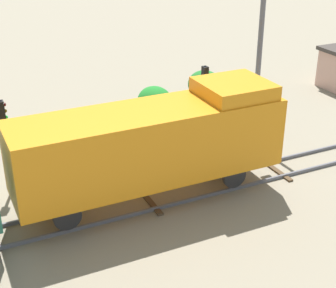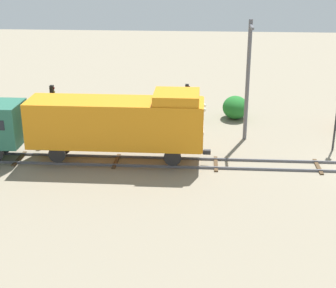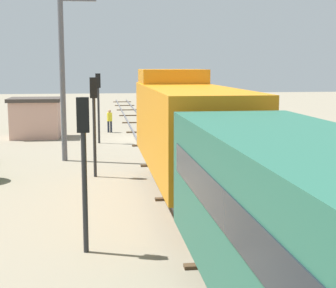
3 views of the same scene
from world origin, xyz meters
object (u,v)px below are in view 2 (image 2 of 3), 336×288
at_px(locomotive, 119,122).
at_px(catenary_mast, 248,78).
at_px(traffic_signal_far, 53,103).
at_px(traffic_signal_mid, 187,104).

relative_size(locomotive, catenary_mast, 1.35).
distance_m(locomotive, traffic_signal_far, 6.37).
bearing_deg(locomotive, traffic_signal_mid, -50.99).
height_order(traffic_signal_mid, traffic_signal_far, traffic_signal_mid).
height_order(traffic_signal_far, catenary_mast, catenary_mast).
bearing_deg(catenary_mast, locomotive, 120.50).
distance_m(traffic_signal_mid, catenary_mast, 4.71).
distance_m(traffic_signal_far, catenary_mast, 13.81).
bearing_deg(traffic_signal_mid, catenary_mast, -69.80).
distance_m(traffic_signal_mid, traffic_signal_far, 9.45).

